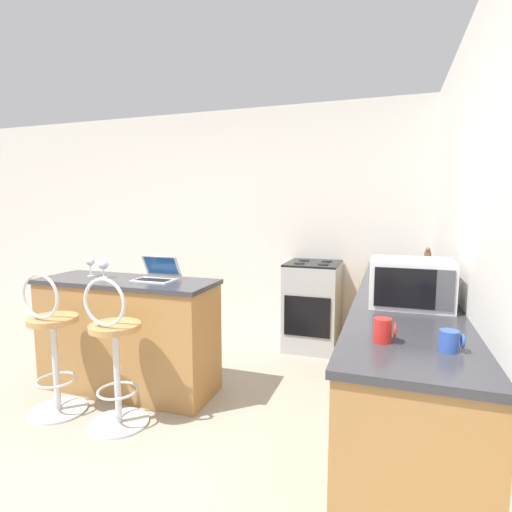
% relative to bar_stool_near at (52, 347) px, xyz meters
% --- Properties ---
extents(ground_plane, '(20.00, 20.00, 0.00)m').
position_rel_bar_stool_near_xyz_m(ground_plane, '(0.59, -0.25, -0.50)').
color(ground_plane, gray).
extents(wall_back, '(12.00, 0.06, 2.60)m').
position_rel_bar_stool_near_xyz_m(wall_back, '(0.59, 2.30, 0.80)').
color(wall_back, silver).
rests_on(wall_back, ground_plane).
extents(wall_right, '(0.06, 12.00, 2.60)m').
position_rel_bar_stool_near_xyz_m(wall_right, '(2.69, -0.25, 0.80)').
color(wall_right, silver).
rests_on(wall_right, ground_plane).
extents(breakfast_bar, '(1.47, 0.54, 0.91)m').
position_rel_bar_stool_near_xyz_m(breakfast_bar, '(0.27, 0.51, -0.04)').
color(breakfast_bar, '#9E703D').
rests_on(breakfast_bar, ground_plane).
extents(counter_right, '(0.62, 3.05, 0.91)m').
position_rel_bar_stool_near_xyz_m(counter_right, '(2.37, 0.76, -0.04)').
color(counter_right, '#9E703D').
rests_on(counter_right, ground_plane).
extents(bar_stool_near, '(0.40, 0.40, 1.04)m').
position_rel_bar_stool_near_xyz_m(bar_stool_near, '(0.00, 0.00, 0.00)').
color(bar_stool_near, silver).
rests_on(bar_stool_near, ground_plane).
extents(bar_stool_far, '(0.40, 0.40, 1.04)m').
position_rel_bar_stool_near_xyz_m(bar_stool_far, '(0.53, 0.00, 0.00)').
color(bar_stool_far, silver).
rests_on(bar_stool_far, ground_plane).
extents(laptop, '(0.32, 0.26, 0.19)m').
position_rel_bar_stool_near_xyz_m(laptop, '(0.52, 0.57, 0.47)').
color(laptop, silver).
rests_on(laptop, breakfast_bar).
extents(microwave, '(0.45, 0.36, 0.27)m').
position_rel_bar_stool_near_xyz_m(microwave, '(2.38, 0.33, 0.56)').
color(microwave, silver).
rests_on(microwave, counter_right).
extents(toaster, '(0.19, 0.27, 0.16)m').
position_rel_bar_stool_near_xyz_m(toaster, '(2.39, 0.81, 0.50)').
color(toaster, '#9EA3A8').
rests_on(toaster, counter_right).
extents(stove_range, '(0.54, 0.60, 0.92)m').
position_rel_bar_stool_near_xyz_m(stove_range, '(1.51, 1.95, -0.04)').
color(stove_range, '#9EA3A8').
rests_on(stove_range, ground_plane).
extents(mug_blue, '(0.09, 0.08, 0.09)m').
position_rel_bar_stool_near_xyz_m(mug_blue, '(2.50, -0.42, 0.46)').
color(mug_blue, '#2D51AD').
rests_on(mug_blue, counter_right).
extents(wine_glass_short, '(0.08, 0.08, 0.15)m').
position_rel_bar_stool_near_xyz_m(wine_glass_short, '(0.05, 0.51, 0.52)').
color(wine_glass_short, silver).
rests_on(wine_glass_short, breakfast_bar).
extents(mug_red, '(0.09, 0.08, 0.10)m').
position_rel_bar_stool_near_xyz_m(mug_red, '(2.25, -0.39, 0.47)').
color(mug_red, red).
rests_on(mug_red, counter_right).
extents(pepper_mill, '(0.05, 0.05, 0.24)m').
position_rel_bar_stool_near_xyz_m(pepper_mill, '(2.56, 1.43, 0.53)').
color(pepper_mill, brown).
rests_on(pepper_mill, counter_right).
extents(wine_glass_tall, '(0.07, 0.07, 0.16)m').
position_rel_bar_stool_near_xyz_m(wine_glass_tall, '(-0.10, 0.53, 0.54)').
color(wine_glass_tall, silver).
rests_on(wine_glass_tall, breakfast_bar).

